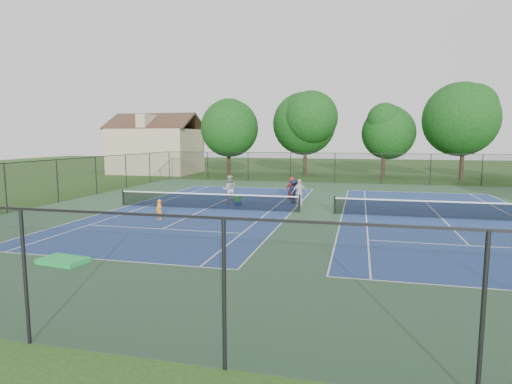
% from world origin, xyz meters
% --- Properties ---
extents(ground, '(140.00, 140.00, 0.00)m').
position_xyz_m(ground, '(0.00, 0.00, 0.00)').
color(ground, '#234716').
rests_on(ground, ground).
extents(court_pad, '(36.00, 36.00, 0.01)m').
position_xyz_m(court_pad, '(0.00, 0.00, 0.00)').
color(court_pad, '#2D5036').
rests_on(court_pad, ground).
extents(tennis_court_left, '(12.00, 23.83, 1.07)m').
position_xyz_m(tennis_court_left, '(-7.00, 0.00, 0.10)').
color(tennis_court_left, navy).
rests_on(tennis_court_left, ground).
extents(tennis_court_right, '(12.00, 23.83, 1.07)m').
position_xyz_m(tennis_court_right, '(7.00, 0.00, 0.10)').
color(tennis_court_right, navy).
rests_on(tennis_court_right, ground).
extents(perimeter_fence, '(36.08, 36.08, 3.02)m').
position_xyz_m(perimeter_fence, '(0.00, 0.00, 1.60)').
color(perimeter_fence, black).
rests_on(perimeter_fence, ground).
extents(tree_back_a, '(6.80, 6.80, 9.15)m').
position_xyz_m(tree_back_a, '(-13.00, 24.00, 6.04)').
color(tree_back_a, '#2D2116').
rests_on(tree_back_a, ground).
extents(tree_back_b, '(7.60, 7.60, 10.03)m').
position_xyz_m(tree_back_b, '(-4.00, 26.00, 6.60)').
color(tree_back_b, '#2D2116').
rests_on(tree_back_b, ground).
extents(tree_back_c, '(6.00, 6.00, 8.40)m').
position_xyz_m(tree_back_c, '(5.00, 25.00, 5.48)').
color(tree_back_c, '#2D2116').
rests_on(tree_back_c, ground).
extents(tree_back_d, '(7.80, 7.80, 10.37)m').
position_xyz_m(tree_back_d, '(13.00, 24.00, 6.82)').
color(tree_back_d, '#2D2116').
rests_on(tree_back_d, ground).
extents(clapboard_house, '(10.80, 8.10, 7.65)m').
position_xyz_m(clapboard_house, '(-23.00, 25.00, 3.09)').
color(clapboard_house, tan).
rests_on(clapboard_house, ground).
extents(child_player, '(0.49, 0.42, 1.14)m').
position_xyz_m(child_player, '(-8.21, -4.22, 0.57)').
color(child_player, orange).
rests_on(child_player, ground).
extents(instructor, '(1.17, 1.06, 1.96)m').
position_xyz_m(instructor, '(-6.20, 2.30, 0.98)').
color(instructor, '#9C9C9F').
rests_on(instructor, ground).
extents(bystander_a, '(1.15, 0.83, 1.82)m').
position_xyz_m(bystander_a, '(-1.37, 2.34, 0.91)').
color(bystander_a, silver).
rests_on(bystander_a, ground).
extents(bystander_b, '(1.24, 1.06, 1.66)m').
position_xyz_m(bystander_b, '(-1.94, 3.50, 0.83)').
color(bystander_b, '#161732').
rests_on(bystander_b, ground).
extents(bystander_c, '(0.86, 0.61, 1.64)m').
position_xyz_m(bystander_c, '(-2.41, 5.69, 0.82)').
color(bystander_c, maroon).
rests_on(bystander_c, ground).
extents(ball_crate, '(0.42, 0.36, 0.29)m').
position_xyz_m(ball_crate, '(-5.33, 1.45, 0.15)').
color(ball_crate, navy).
rests_on(ball_crate, ground).
extents(ball_hopper, '(0.40, 0.34, 0.36)m').
position_xyz_m(ball_hopper, '(-5.33, 1.45, 0.48)').
color(ball_hopper, green).
rests_on(ball_hopper, ball_crate).
extents(green_tarp, '(1.79, 1.24, 0.18)m').
position_xyz_m(green_tarp, '(-7.85, -12.59, 0.10)').
color(green_tarp, '#1BC058').
rests_on(green_tarp, ground).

